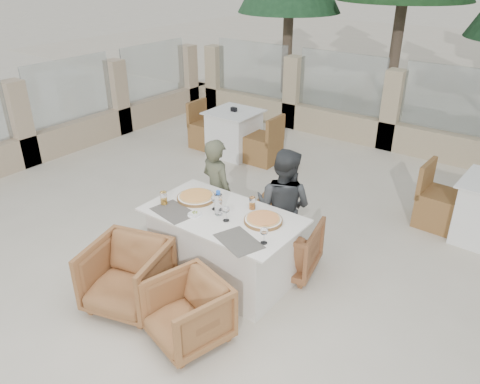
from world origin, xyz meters
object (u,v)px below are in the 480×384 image
Objects in this scene: beer_glass_left at (164,198)px; water_bottle at (218,203)px; beer_glass_right at (252,203)px; diner_right at (283,207)px; diner_left at (217,192)px; dining_table at (223,246)px; wine_glass_near at (226,213)px; wine_glass_corner at (264,235)px; armchair_near_left at (127,276)px; wine_glass_centre at (215,201)px; olive_dish at (195,213)px; pizza_left at (196,197)px; pizza_right at (263,220)px; armchair_near_right at (188,312)px; armchair_far_right at (288,245)px; bg_table_a at (234,133)px; armchair_far_left at (234,216)px.

water_bottle is at bearing 16.20° from beer_glass_left.
diner_right is at bearing 68.95° from beer_glass_right.
dining_table is at bearing 146.37° from diner_left.
wine_glass_corner is at bearing -12.23° from wine_glass_near.
armchair_near_left is at bearing -125.08° from wine_glass_near.
wine_glass_centre is 1.67× the size of olive_dish.
pizza_left is 1.09× the size of pizza_right.
water_bottle is 0.21× the size of diner_left.
armchair_near_right is (0.21, -0.83, -0.57)m from wine_glass_near.
dining_table is at bearing -164.15° from pizza_right.
pizza_right is 2.07× the size of wine_glass_centre.
water_bottle is 0.41× the size of armchair_far_right.
wine_glass_corner is at bearing -55.08° from pizza_right.
water_bottle is 1.13m from armchair_near_right.
diner_left is 0.85m from diner_right.
bg_table_a is at bearing -49.82° from diner_right.
beer_glass_left is at bearing -163.08° from pizza_right.
diner_right is (0.79, 1.56, 0.34)m from armchair_near_left.
pizza_left is 0.64m from beer_glass_right.
pizza_left is 2.24× the size of wine_glass_corner.
bg_table_a is (-2.51, 2.33, 0.09)m from armchair_far_right.
wine_glass_centre is (-0.10, 0.06, -0.04)m from water_bottle.
wine_glass_centre is at bearing 148.42° from water_bottle.
pizza_left is at bearing -60.74° from bg_table_a.
diner_right is (0.53, 0.84, -0.12)m from olive_dish.
wine_glass_corner is 1.29× the size of beer_glass_left.
armchair_far_left is (-0.32, 0.68, -0.57)m from water_bottle.
beer_glass_left is at bearing -149.49° from beer_glass_right.
olive_dish is 0.89m from armchair_near_left.
dining_table is at bearing -55.39° from bg_table_a.
armchair_far_right is at bearing -168.05° from diner_left.
diner_right reaches higher than beer_glass_right.
armchair_near_right is at bearing -58.80° from bg_table_a.
dining_table is 0.80m from beer_glass_left.
pizza_right is at bearing 99.94° from armchair_near_right.
wine_glass_near is 0.14× the size of diner_left.
wine_glass_near is at bearing -21.46° from water_bottle.
wine_glass_corner reaches higher than bg_table_a.
diner_right is at bearing 57.75° from olive_dish.
wine_glass_near is at bearing 167.77° from wine_glass_corner.
dining_table is 0.49m from olive_dish.
pizza_left is at bearing 14.06° from armchair_far_right.
beer_glass_right is at bearing 55.76° from water_bottle.
pizza_right is 0.28× the size of diner_right.
dining_table is 1.02m from armchair_near_left.
pizza_left is 0.73m from armchair_far_left.
armchair_far_left is 1.56m from armchair_near_left.
beer_glass_right reaches higher than pizza_right.
wine_glass_centre is 0.28× the size of armchair_far_right.
water_bottle reaches higher than dining_table.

